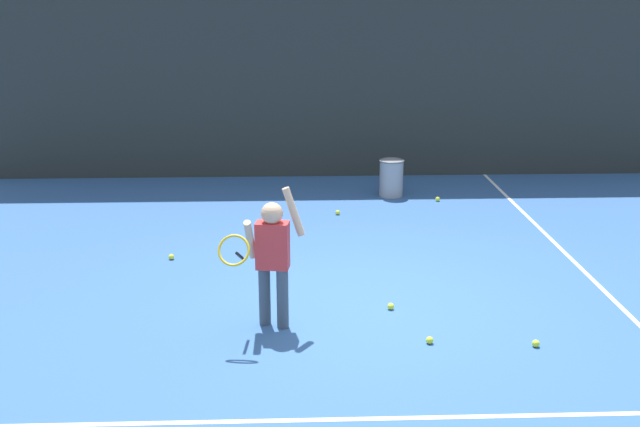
{
  "coord_description": "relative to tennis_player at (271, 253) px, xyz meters",
  "views": [
    {
      "loc": [
        -0.73,
        -6.9,
        3.06
      ],
      "look_at": [
        -0.46,
        0.38,
        0.85
      ],
      "focal_mm": 42.01,
      "sensor_mm": 36.0,
      "label": 1
    }
  ],
  "objects": [
    {
      "name": "tennis_ball_2",
      "position": [
        2.36,
        4.21,
        -0.69
      ],
      "size": [
        0.07,
        0.07,
        0.07
      ],
      "primitive_type": "sphere",
      "color": "#CCE033",
      "rests_on": "ground"
    },
    {
      "name": "tennis_ball_4",
      "position": [
        0.83,
        3.58,
        -0.69
      ],
      "size": [
        0.07,
        0.07,
        0.07
      ],
      "primitive_type": "sphere",
      "color": "#CCE033",
      "rests_on": "ground"
    },
    {
      "name": "tennis_ball_1",
      "position": [
        0.06,
        2.94,
        -0.69
      ],
      "size": [
        0.07,
        0.07,
        0.07
      ],
      "primitive_type": "sphere",
      "color": "#CCE033",
      "rests_on": "ground"
    },
    {
      "name": "tennis_ball_5",
      "position": [
        1.41,
        -0.41,
        -0.69
      ],
      "size": [
        0.07,
        0.07,
        0.07
      ],
      "primitive_type": "sphere",
      "color": "#CCE033",
      "rests_on": "ground"
    },
    {
      "name": "ball_hopper",
      "position": [
        1.7,
        4.55,
        -0.44
      ],
      "size": [
        0.38,
        0.38,
        0.56
      ],
      "color": "gray",
      "rests_on": "ground"
    },
    {
      "name": "tennis_ball_0",
      "position": [
        2.34,
        -0.51,
        -0.69
      ],
      "size": [
        0.07,
        0.07,
        0.07
      ],
      "primitive_type": "sphere",
      "color": "#CCE033",
      "rests_on": "ground"
    },
    {
      "name": "tennis_ball_6",
      "position": [
        1.16,
        0.34,
        -0.69
      ],
      "size": [
        0.07,
        0.07,
        0.07
      ],
      "primitive_type": "sphere",
      "color": "#CCE033",
      "rests_on": "ground"
    },
    {
      "name": "tennis_player",
      "position": [
        0.0,
        0.0,
        0.0
      ],
      "size": [
        0.78,
        0.57,
        1.35
      ],
      "rotation": [
        0.0,
        0.0,
        -0.14
      ],
      "color": "#3F4C59",
      "rests_on": "ground"
    },
    {
      "name": "back_fence_windscreen",
      "position": [
        0.94,
        5.87,
        1.16
      ],
      "size": [
        12.07,
        0.08,
        3.78
      ],
      "primitive_type": "cube",
      "color": "#282D2B",
      "rests_on": "ground"
    },
    {
      "name": "fence_post_1",
      "position": [
        0.94,
        5.93,
        1.24
      ],
      "size": [
        0.09,
        0.09,
        3.93
      ],
      "primitive_type": "cylinder",
      "color": "slate",
      "rests_on": "ground"
    },
    {
      "name": "court_line_baseline",
      "position": [
        0.94,
        -1.62,
        -0.72
      ],
      "size": [
        9.0,
        0.05,
        0.0
      ],
      "primitive_type": "cube",
      "color": "white",
      "rests_on": "ground"
    },
    {
      "name": "court_line_sideline",
      "position": [
        3.47,
        1.46,
        -0.72
      ],
      "size": [
        0.05,
        9.0,
        0.0
      ],
      "primitive_type": "cube",
      "color": "white",
      "rests_on": "ground"
    },
    {
      "name": "tennis_ball_3",
      "position": [
        -1.23,
        1.84,
        -0.69
      ],
      "size": [
        0.07,
        0.07,
        0.07
      ],
      "primitive_type": "sphere",
      "color": "#CCE033",
      "rests_on": "ground"
    },
    {
      "name": "ground_plane",
      "position": [
        0.94,
        0.46,
        -0.73
      ],
      "size": [
        20.0,
        20.0,
        0.0
      ],
      "primitive_type": "plane",
      "color": "#335B93"
    }
  ]
}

